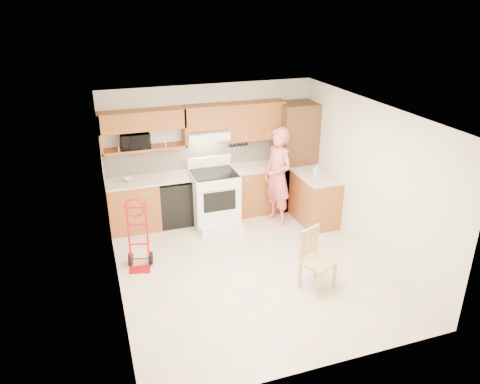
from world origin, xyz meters
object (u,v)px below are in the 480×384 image
microwave (135,141)px  dining_chair (318,261)px  range (215,195)px  hand_truck (138,237)px  person (278,177)px

microwave → dining_chair: 3.79m
range → hand_truck: size_ratio=1.12×
person → hand_truck: person is taller
range → person: size_ratio=0.66×
microwave → person: (2.42, -0.74, -0.71)m
person → microwave: bearing=-120.5°
person → hand_truck: (-2.66, -0.79, -0.38)m
hand_truck → dining_chair: 2.76m
range → person: (1.11, -0.27, 0.31)m
range → dining_chair: size_ratio=1.32×
microwave → range: size_ratio=0.41×
hand_truck → dining_chair: (2.39, -1.37, -0.08)m
range → dining_chair: bearing=-70.8°
person → dining_chair: (-0.27, -2.16, -0.46)m
microwave → person: size_ratio=0.27×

